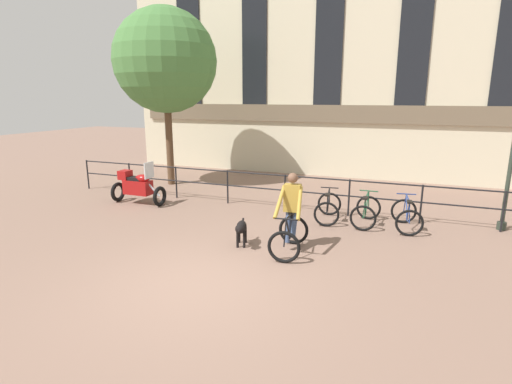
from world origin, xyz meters
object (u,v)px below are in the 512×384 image
Objects in this scene: dog at (241,228)px; parked_bicycle_mid_right at (407,216)px; parked_bicycle_near_lamp at (328,208)px; parked_bicycle_mid_left at (366,212)px; cyclist_with_bike at (291,217)px; parked_motorcycle at (137,186)px.

parked_bicycle_mid_right reaches higher than dog.
parked_bicycle_near_lamp reaches higher than dog.
parked_bicycle_near_lamp and parked_bicycle_mid_right have the same top height.
cyclist_with_bike is at bearing 62.95° from parked_bicycle_mid_left.
parked_bicycle_near_lamp is (5.90, 0.42, -0.20)m from parked_motorcycle.
parked_bicycle_near_lamp is at bearing -85.58° from parked_motorcycle.
dog is at bearing 54.28° from parked_bicycle_near_lamp.
parked_bicycle_mid_left is (2.41, 2.61, -0.06)m from dog.
dog is 0.73× the size of parked_bicycle_near_lamp.
cyclist_with_bike is at bearing -8.98° from dog.
parked_bicycle_mid_right is at bearing 20.38° from dog.
parked_bicycle_mid_left is at bearing 172.74° from parked_bicycle_near_lamp.
parked_motorcycle is at bearing 153.87° from cyclist_with_bike.
parked_bicycle_mid_right is at bearing -178.82° from parked_bicycle_mid_left.
parked_bicycle_near_lamp is 1.99m from parked_bicycle_mid_right.
parked_motorcycle is 1.45× the size of parked_bicycle_near_lamp.
parked_bicycle_mid_right is at bearing 40.58° from cyclist_with_bike.
parked_motorcycle is at bearing -5.66° from parked_bicycle_mid_right.
dog is at bearing 28.74° from parked_bicycle_mid_right.
parked_bicycle_near_lamp is (1.41, 2.61, -0.06)m from dog.
parked_bicycle_mid_left is at bearing -86.17° from parked_motorcycle.
parked_motorcycle reaches higher than parked_bicycle_mid_right.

